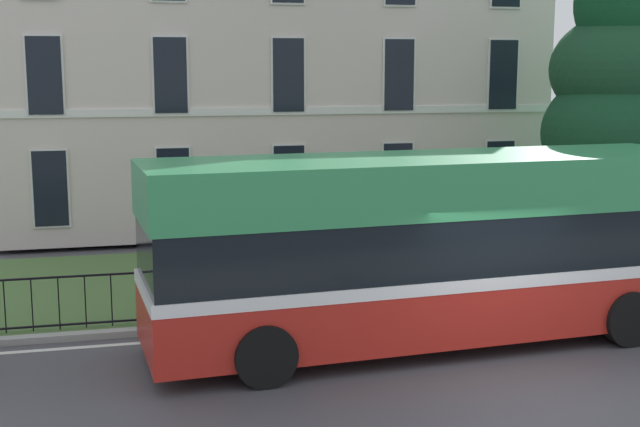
# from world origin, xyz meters

# --- Properties ---
(ground_plane) EXTENTS (60.00, 56.00, 0.18)m
(ground_plane) POSITION_xyz_m (0.00, 1.30, -0.01)
(ground_plane) COLOR #46454C
(georgian_townhouse) EXTENTS (15.76, 10.44, 11.19)m
(georgian_townhouse) POSITION_xyz_m (-1.29, 16.77, 5.75)
(georgian_townhouse) COLOR beige
(georgian_townhouse) RESTS_ON ground_plane
(iron_verge_railing) EXTENTS (19.44, 0.04, 0.97)m
(iron_verge_railing) POSITION_xyz_m (-1.29, 4.40, 0.62)
(iron_verge_railing) COLOR black
(iron_verge_railing) RESTS_ON ground_plane
(evergreen_tree) EXTENTS (4.44, 4.28, 7.74)m
(evergreen_tree) POSITION_xyz_m (6.70, 8.27, 3.42)
(evergreen_tree) COLOR #423328
(evergreen_tree) RESTS_ON ground_plane
(single_decker_bus) EXTENTS (9.85, 3.09, 3.24)m
(single_decker_bus) POSITION_xyz_m (-0.72, 2.48, 1.70)
(single_decker_bus) COLOR red
(single_decker_bus) RESTS_ON ground_plane
(litter_bin) EXTENTS (0.50, 0.50, 1.14)m
(litter_bin) POSITION_xyz_m (3.50, 4.75, 0.69)
(litter_bin) COLOR #23472D
(litter_bin) RESTS_ON ground_plane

